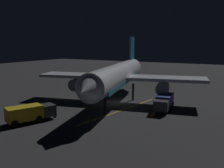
% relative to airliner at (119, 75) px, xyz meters
% --- Properties ---
extents(ground_plane, '(180.00, 180.00, 0.20)m').
position_rel_airliner_xyz_m(ground_plane, '(-0.13, 0.54, -4.71)').
color(ground_plane, '#313133').
extents(apron_guide_stripe, '(3.33, 18.45, 0.01)m').
position_rel_airliner_xyz_m(apron_guide_stripe, '(-2.94, 4.54, -4.60)').
color(apron_guide_stripe, gold).
rests_on(apron_guide_stripe, ground_plane).
extents(airliner, '(29.17, 33.16, 11.42)m').
position_rel_airliner_xyz_m(airliner, '(0.00, 0.00, 0.00)').
color(airliner, silver).
rests_on(airliner, ground_plane).
extents(baggage_truck, '(4.30, 6.41, 2.17)m').
position_rel_airliner_xyz_m(baggage_truck, '(4.81, 15.41, -3.45)').
color(baggage_truck, gold).
rests_on(baggage_truck, ground_plane).
extents(catering_truck, '(2.88, 6.34, 2.22)m').
position_rel_airliner_xyz_m(catering_truck, '(-8.45, 1.17, -3.43)').
color(catering_truck, navy).
rests_on(catering_truck, ground_plane).
extents(ground_crew_worker, '(0.40, 0.40, 1.74)m').
position_rel_airliner_xyz_m(ground_crew_worker, '(3.36, 12.27, -3.72)').
color(ground_crew_worker, black).
rests_on(ground_crew_worker, ground_plane).
extents(traffic_cone_near_left, '(0.50, 0.50, 0.55)m').
position_rel_airliner_xyz_m(traffic_cone_near_left, '(-8.25, 5.99, -4.36)').
color(traffic_cone_near_left, '#EA590F').
rests_on(traffic_cone_near_left, ground_plane).
extents(traffic_cone_near_right, '(0.50, 0.50, 0.55)m').
position_rel_airliner_xyz_m(traffic_cone_near_right, '(1.15, 5.48, -4.36)').
color(traffic_cone_near_right, '#EA590F').
rests_on(traffic_cone_near_right, ground_plane).
extents(traffic_cone_under_wing, '(0.50, 0.50, 0.55)m').
position_rel_airliner_xyz_m(traffic_cone_under_wing, '(1.80, 6.98, -4.36)').
color(traffic_cone_under_wing, '#EA590F').
rests_on(traffic_cone_under_wing, ground_plane).
extents(traffic_cone_far, '(0.50, 0.50, 0.55)m').
position_rel_airliner_xyz_m(traffic_cone_far, '(-8.24, 4.99, -4.36)').
color(traffic_cone_far, '#EA590F').
rests_on(traffic_cone_far, ground_plane).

